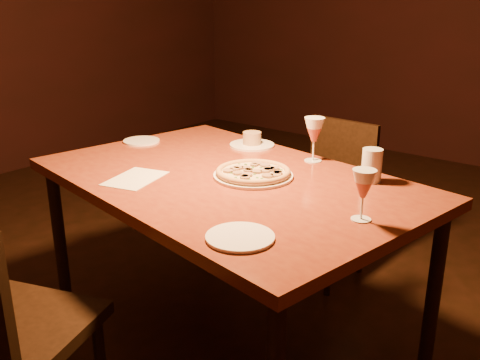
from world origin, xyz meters
The scene contains 11 objects.
floor centered at (0.00, 0.00, 0.00)m, with size 7.00×7.00×0.00m, color black.
dining_table centered at (0.22, -0.09, 0.75)m, with size 1.69×1.24×0.83m.
chair_far centered at (0.17, 0.85, 0.49)m, with size 0.44×0.44×0.87m.
pizza_plate centered at (0.31, -0.03, 0.85)m, with size 0.32×0.32×0.03m.
ramekin_saucer centered at (0.02, 0.34, 0.85)m, with size 0.22×0.22×0.07m.
wine_glass_far centered at (0.38, 0.31, 0.93)m, with size 0.09×0.09×0.19m, color #AB5147, non-canonical shape.
wine_glass_right centered at (0.84, -0.16, 0.91)m, with size 0.08×0.08×0.17m, color #AB5147, non-canonical shape.
water_tumbler centered at (0.70, 0.21, 0.89)m, with size 0.08×0.08×0.13m, color silver.
side_plate_left centered at (-0.45, 0.06, 0.83)m, with size 0.18×0.18×0.01m, color white.
side_plate_near centered at (0.63, -0.51, 0.83)m, with size 0.21×0.21×0.01m, color white.
menu_card centered at (-0.04, -0.34, 0.83)m, with size 0.17×0.25×0.00m, color silver.
Camera 1 is at (1.53, -1.64, 1.51)m, focal length 40.00 mm.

